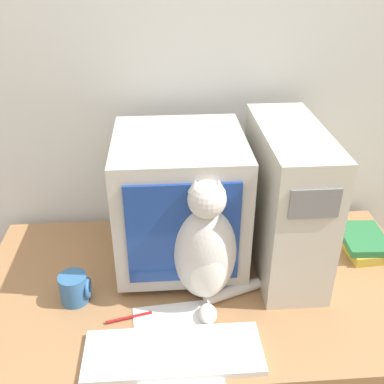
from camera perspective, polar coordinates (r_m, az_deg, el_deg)
name	(u,v)px	position (r m, az deg, el deg)	size (l,w,h in m)	color
wall_back	(192,75)	(1.57, 0.05, 14.62)	(7.00, 0.05, 2.50)	silver
desk	(201,361)	(1.69, 1.21, -20.69)	(1.38, 0.75, 0.72)	#9E7047
crt_monitor	(180,200)	(1.40, -1.55, -1.03)	(0.39, 0.40, 0.43)	#BCB7AD
computer_tower	(286,199)	(1.42, 11.81, -0.90)	(0.19, 0.48, 0.46)	beige
keyboard	(174,352)	(1.22, -2.36, -19.67)	(0.46, 0.16, 0.02)	silver
cat	(206,248)	(1.28, 1.79, -7.16)	(0.27, 0.25, 0.40)	silver
book_stack	(362,242)	(1.65, 20.80, -6.01)	(0.15, 0.20, 0.06)	gold
pen	(129,317)	(1.32, -8.00, -15.50)	(0.13, 0.04, 0.01)	maroon
paper_sheet	(175,343)	(1.25, -2.19, -18.67)	(0.23, 0.31, 0.00)	white
mug	(75,288)	(1.38, -14.65, -11.75)	(0.09, 0.08, 0.09)	#33669E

